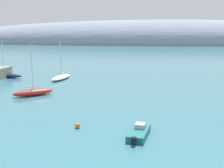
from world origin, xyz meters
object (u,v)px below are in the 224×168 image
at_px(sailboat_red_mid_mooring, 33,92).
at_px(motorboat_teal_foreground, 139,132).
at_px(sailboat_navy_outer_mooring, 4,75).
at_px(sailboat_white_near_shore, 61,77).
at_px(mooring_buoy_orange, 77,125).

distance_m(sailboat_red_mid_mooring, motorboat_teal_foreground, 21.65).
xyz_separation_m(sailboat_red_mid_mooring, sailboat_navy_outer_mooring, (-12.82, 15.28, -0.04)).
relative_size(sailboat_white_near_shore, mooring_buoy_orange, 15.19).
height_order(sailboat_navy_outer_mooring, mooring_buoy_orange, sailboat_navy_outer_mooring).
relative_size(sailboat_navy_outer_mooring, motorboat_teal_foreground, 1.85).
distance_m(motorboat_teal_foreground, mooring_buoy_orange, 6.19).
xyz_separation_m(sailboat_navy_outer_mooring, mooring_buoy_orange, (22.94, -28.39, -0.23)).
distance_m(sailboat_navy_outer_mooring, mooring_buoy_orange, 36.50).
height_order(sailboat_white_near_shore, motorboat_teal_foreground, sailboat_white_near_shore).
distance_m(sailboat_red_mid_mooring, sailboat_navy_outer_mooring, 19.95).
bearing_deg(motorboat_teal_foreground, sailboat_red_mid_mooring, 57.04).
height_order(sailboat_white_near_shore, sailboat_navy_outer_mooring, sailboat_navy_outer_mooring).
bearing_deg(sailboat_red_mid_mooring, motorboat_teal_foreground, 98.55).
bearing_deg(mooring_buoy_orange, sailboat_white_near_shore, 110.76).
distance_m(sailboat_white_near_shore, motorboat_teal_foreground, 33.74).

